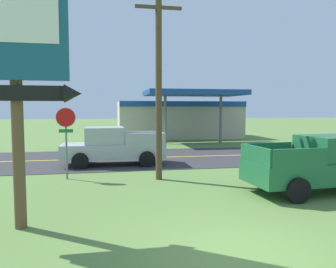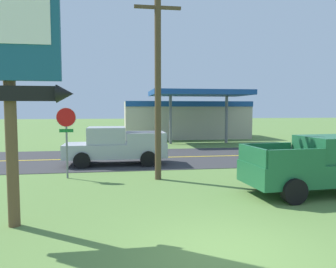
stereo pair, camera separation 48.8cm
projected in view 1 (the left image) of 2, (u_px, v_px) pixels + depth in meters
ground_plane at (241, 253)px, 6.58m from camera, size 180.00×180.00×0.00m
road_asphalt at (152, 158)px, 19.31m from camera, size 140.00×8.00×0.02m
road_centre_line at (152, 157)px, 19.31m from camera, size 126.00×0.20×0.01m
motel_sign at (16, 53)px, 7.54m from camera, size 2.75×0.54×6.33m
stop_sign at (66, 130)px, 13.36m from camera, size 0.80×0.08×2.95m
utility_pole at (159, 71)px, 13.13m from camera, size 2.08×0.26×8.21m
gas_station at (179, 118)px, 32.85m from camera, size 12.00×11.50×4.40m
pickup_green_parked_on_lawn at (322, 165)px, 11.38m from camera, size 5.32×2.51×1.96m
pickup_silver_on_road at (112, 146)px, 16.85m from camera, size 5.20×2.24×1.96m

